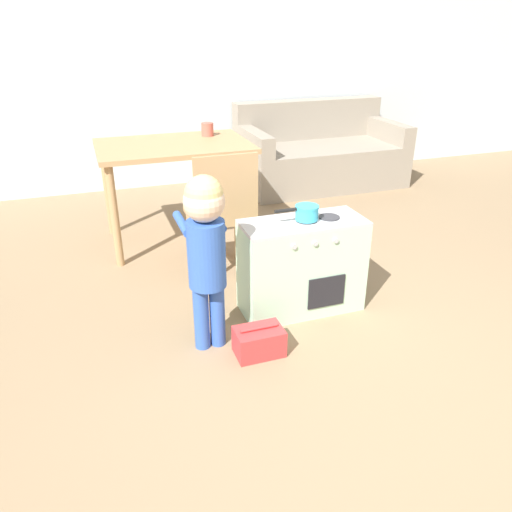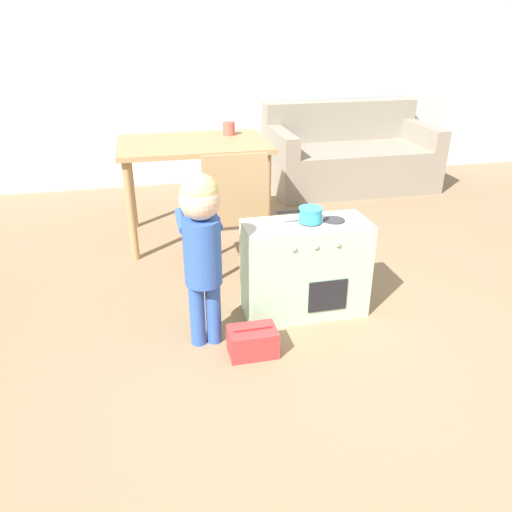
% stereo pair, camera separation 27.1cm
% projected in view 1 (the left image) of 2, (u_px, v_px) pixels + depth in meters
% --- Properties ---
extents(ground_plane, '(16.00, 16.00, 0.00)m').
position_uv_depth(ground_plane, '(396.00, 402.00, 2.29)').
color(ground_plane, '#8E7556').
extents(wall_back, '(10.00, 0.06, 2.60)m').
position_uv_depth(wall_back, '(197.00, 52.00, 4.89)').
color(wall_back, silver).
rests_on(wall_back, ground_plane).
extents(play_kitchen, '(0.71, 0.32, 0.57)m').
position_uv_depth(play_kitchen, '(302.00, 266.00, 2.92)').
color(play_kitchen, '#B2DBB7').
rests_on(play_kitchen, ground_plane).
extents(toy_pot, '(0.26, 0.13, 0.08)m').
position_uv_depth(toy_pot, '(306.00, 212.00, 2.78)').
color(toy_pot, '#38B2D6').
rests_on(toy_pot, play_kitchen).
extents(child_figure, '(0.22, 0.38, 0.94)m').
position_uv_depth(child_figure, '(206.00, 239.00, 2.43)').
color(child_figure, '#335BB7').
rests_on(child_figure, ground_plane).
extents(toy_basket, '(0.25, 0.17, 0.16)m').
position_uv_depth(toy_basket, '(259.00, 341.00, 2.59)').
color(toy_basket, '#D13838').
rests_on(toy_basket, ground_plane).
extents(dining_table, '(1.11, 0.76, 0.76)m').
position_uv_depth(dining_table, '(174.00, 158.00, 3.71)').
color(dining_table, tan).
rests_on(dining_table, ground_plane).
extents(dining_chair_near, '(0.40, 0.40, 0.86)m').
position_uv_depth(dining_chair_near, '(222.00, 212.00, 3.22)').
color(dining_chair_near, tan).
rests_on(dining_chair_near, ground_plane).
extents(couch, '(1.64, 0.90, 0.82)m').
position_uv_depth(couch, '(318.00, 155.00, 5.26)').
color(couch, gray).
rests_on(couch, ground_plane).
extents(cup_on_table, '(0.09, 0.09, 0.10)m').
position_uv_depth(cup_on_table, '(207.00, 129.00, 3.88)').
color(cup_on_table, '#D15B4C').
rests_on(cup_on_table, dining_table).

